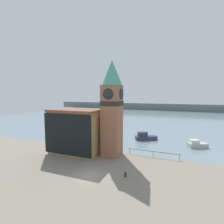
{
  "coord_description": "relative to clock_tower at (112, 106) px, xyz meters",
  "views": [
    {
      "loc": [
        12.8,
        -21.98,
        12.4
      ],
      "look_at": [
        0.84,
        7.26,
        9.07
      ],
      "focal_mm": 28.0,
      "sensor_mm": 36.0,
      "label": 1
    }
  ],
  "objects": [
    {
      "name": "water",
      "position": [
        0.15,
        62.55,
        -10.03
      ],
      "size": [
        160.0,
        120.0,
        0.0
      ],
      "color": "gray",
      "rests_on": "ground_plane"
    },
    {
      "name": "boat_far",
      "position": [
        16.22,
        12.34,
        -9.35
      ],
      "size": [
        4.63,
        3.6,
        1.8
      ],
      "rotation": [
        0.0,
        0.0,
        0.41
      ],
      "color": "#B7B2A8",
      "rests_on": "water"
    },
    {
      "name": "clock_tower",
      "position": [
        0.0,
        0.0,
        0.0
      ],
      "size": [
        4.02,
        4.02,
        18.89
      ],
      "color": "#935B42",
      "rests_on": "ground_plane"
    },
    {
      "name": "mooring_bollard_near",
      "position": [
        5.36,
        -7.81,
        -9.62
      ],
      "size": [
        0.3,
        0.3,
        0.76
      ],
      "color": "black",
      "rests_on": "ground_plane"
    },
    {
      "name": "pier_building",
      "position": [
        -7.6,
        -1.15,
        -5.41
      ],
      "size": [
        10.6,
        7.03,
        9.2
      ],
      "color": "#A88451",
      "rests_on": "ground_plane"
    },
    {
      "name": "ground_plane",
      "position": [
        0.15,
        -9.68,
        -10.03
      ],
      "size": [
        160.0,
        160.0,
        0.0
      ],
      "primitive_type": "plane",
      "color": "gray"
    },
    {
      "name": "pier_railing",
      "position": [
        7.86,
        2.3,
        -9.08
      ],
      "size": [
        10.25,
        0.08,
        1.09
      ],
      "color": "#333338",
      "rests_on": "ground_plane"
    },
    {
      "name": "boat_near",
      "position": [
        3.84,
        14.34,
        -9.23
      ],
      "size": [
        5.9,
        4.33,
        2.17
      ],
      "rotation": [
        0.0,
        0.0,
        0.49
      ],
      "color": "#333856",
      "rests_on": "water"
    },
    {
      "name": "far_shoreline",
      "position": [
        0.15,
        102.55,
        -7.53
      ],
      "size": [
        180.0,
        3.0,
        5.0
      ],
      "color": "slate",
      "rests_on": "water"
    }
  ]
}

